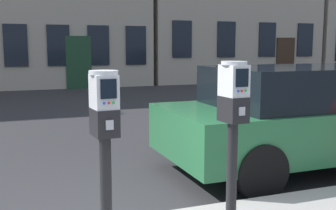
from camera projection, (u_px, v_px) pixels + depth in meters
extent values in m
cylinder|color=black|center=(106.00, 193.00, 3.20)|extent=(0.10, 0.10, 0.89)
cube|color=black|center=(105.00, 122.00, 3.12)|extent=(0.19, 0.25, 0.21)
cube|color=#A5A8AD|center=(110.00, 125.00, 3.01)|extent=(0.06, 0.02, 0.07)
cube|color=#B7BABF|center=(104.00, 92.00, 3.09)|extent=(0.19, 0.24, 0.25)
cube|color=black|center=(109.00, 89.00, 2.98)|extent=(0.12, 0.02, 0.14)
cylinder|color=blue|center=(104.00, 103.00, 2.98)|extent=(0.02, 0.01, 0.02)
cylinder|color=red|center=(109.00, 103.00, 2.99)|extent=(0.02, 0.01, 0.02)
cylinder|color=green|center=(114.00, 103.00, 3.01)|extent=(0.02, 0.01, 0.02)
cylinder|color=#B7BABF|center=(103.00, 72.00, 3.07)|extent=(0.23, 0.23, 0.03)
cylinder|color=black|center=(232.00, 175.00, 3.58)|extent=(0.10, 0.10, 0.93)
cube|color=black|center=(233.00, 109.00, 3.50)|extent=(0.19, 0.25, 0.21)
cube|color=#A5A8AD|center=(242.00, 111.00, 3.39)|extent=(0.06, 0.02, 0.07)
cube|color=#B7BABF|center=(234.00, 81.00, 3.47)|extent=(0.19, 0.24, 0.26)
cube|color=black|center=(242.00, 78.00, 3.36)|extent=(0.12, 0.02, 0.15)
cylinder|color=blue|center=(238.00, 91.00, 3.36)|extent=(0.02, 0.01, 0.02)
cylinder|color=red|center=(242.00, 91.00, 3.37)|extent=(0.02, 0.01, 0.02)
cylinder|color=green|center=(246.00, 91.00, 3.38)|extent=(0.02, 0.01, 0.02)
cylinder|color=#B7BABF|center=(234.00, 63.00, 3.45)|extent=(0.23, 0.23, 0.03)
cube|color=#236038|center=(318.00, 125.00, 5.89)|extent=(4.40, 1.80, 0.62)
cube|color=black|center=(307.00, 86.00, 5.74)|extent=(2.55, 1.64, 0.52)
cylinder|color=black|center=(197.00, 140.00, 6.17)|extent=(0.64, 0.22, 0.64)
cylinder|color=black|center=(259.00, 171.00, 4.65)|extent=(0.64, 0.22, 0.64)
cube|color=black|center=(16.00, 45.00, 15.83)|extent=(0.87, 0.06, 1.60)
cube|color=black|center=(58.00, 45.00, 16.39)|extent=(0.87, 0.06, 1.60)
cube|color=black|center=(98.00, 45.00, 16.95)|extent=(0.87, 0.06, 1.60)
cube|color=black|center=(136.00, 45.00, 17.50)|extent=(0.87, 0.06, 1.60)
cube|color=#193823|center=(79.00, 62.00, 16.75)|extent=(1.00, 0.07, 2.10)
cube|color=black|center=(182.00, 39.00, 18.20)|extent=(0.90, 0.06, 1.60)
cube|color=black|center=(226.00, 39.00, 18.97)|extent=(0.90, 0.06, 1.60)
cube|color=black|center=(267.00, 40.00, 19.74)|extent=(0.90, 0.06, 1.60)
cube|color=black|center=(305.00, 40.00, 20.51)|extent=(0.90, 0.06, 1.60)
cube|color=black|center=(285.00, 60.00, 20.24)|extent=(1.00, 0.07, 2.10)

